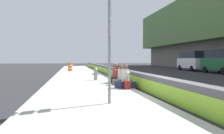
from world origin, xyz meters
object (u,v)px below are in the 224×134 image
object	(u,v)px
seated_person_rear	(116,77)
parked_car_fourth	(222,61)
parked_car_midline	(193,60)
route_sign_post	(110,36)
seated_person_foreground	(125,80)
construction_barrel	(70,67)
fire_hydrant	(96,73)
seated_person_middle	(121,78)
backpack	(127,85)

from	to	relation	value
seated_person_rear	parked_car_fourth	bearing A→B (deg)	-55.34
parked_car_midline	route_sign_post	bearing A→B (deg)	145.94
seated_person_foreground	construction_barrel	xyz separation A→B (m)	(17.01, 2.75, 0.12)
fire_hydrant	seated_person_middle	xyz separation A→B (m)	(-2.97, -1.10, -0.11)
seated_person_middle	parked_car_fourth	xyz separation A→B (m)	(9.99, -13.00, 0.88)
seated_person_foreground	parked_car_fourth	world-z (taller)	parked_car_fourth
route_sign_post	seated_person_middle	world-z (taller)	route_sign_post
parked_car_fourth	construction_barrel	bearing A→B (deg)	70.51
seated_person_foreground	parked_car_fourth	distance (m)	17.39
fire_hydrant	seated_person_middle	size ratio (longest dim) A/B	0.81
fire_hydrant	parked_car_fourth	distance (m)	15.77
seated_person_foreground	backpack	size ratio (longest dim) A/B	2.89
seated_person_middle	parked_car_midline	bearing A→B (deg)	-38.79
construction_barrel	seated_person_foreground	bearing A→B (deg)	-170.82
seated_person_rear	backpack	xyz separation A→B (m)	(-2.86, 0.02, -0.17)
parked_car_fourth	route_sign_post	bearing A→B (deg)	136.48
seated_person_rear	seated_person_foreground	bearing A→B (deg)	-179.44
fire_hydrant	parked_car_fourth	xyz separation A→B (m)	(7.03, -14.10, 0.77)
fire_hydrant	route_sign_post	bearing A→B (deg)	177.31
fire_hydrant	seated_person_rear	distance (m)	2.27
seated_person_middle	parked_car_midline	size ratio (longest dim) A/B	0.21
backpack	parked_car_fourth	world-z (taller)	parked_car_fourth
seated_person_middle	backpack	size ratio (longest dim) A/B	2.70
backpack	parked_car_fourth	bearing A→B (deg)	-47.75
seated_person_foreground	parked_car_fourth	bearing A→B (deg)	-48.95
seated_person_middle	construction_barrel	world-z (taller)	seated_person_middle
seated_person_foreground	fire_hydrant	bearing A→B (deg)	12.86
seated_person_foreground	parked_car_midline	world-z (taller)	parked_car_midline
seated_person_rear	construction_barrel	size ratio (longest dim) A/B	1.22
route_sign_post	seated_person_foreground	world-z (taller)	route_sign_post
parked_car_fourth	parked_car_midline	xyz separation A→B (m)	(6.22, -0.03, 0.00)
seated_person_foreground	backpack	world-z (taller)	seated_person_foreground
fire_hydrant	backpack	size ratio (longest dim) A/B	2.20
backpack	parked_car_fourth	size ratio (longest dim) A/B	0.08
parked_car_midline	seated_person_middle	bearing A→B (deg)	141.21
route_sign_post	seated_person_rear	distance (m)	6.56
route_sign_post	parked_car_midline	world-z (taller)	route_sign_post
seated_person_foreground	construction_barrel	distance (m)	17.23
construction_barrel	parked_car_midline	world-z (taller)	parked_car_midline
seated_person_foreground	seated_person_middle	size ratio (longest dim) A/B	1.07
parked_car_fourth	fire_hydrant	bearing A→B (deg)	116.50
parked_car_fourth	backpack	bearing A→B (deg)	132.25
fire_hydrant	parked_car_midline	xyz separation A→B (m)	(13.25, -14.13, 0.77)
fire_hydrant	parked_car_midline	size ratio (longest dim) A/B	0.17
route_sign_post	seated_person_foreground	bearing A→B (deg)	-19.82
seated_person_middle	route_sign_post	bearing A→B (deg)	164.23
fire_hydrant	seated_person_foreground	world-z (taller)	seated_person_foreground
parked_car_fourth	parked_car_midline	distance (m)	6.22
seated_person_middle	parked_car_midline	distance (m)	20.82
fire_hydrant	seated_person_foreground	bearing A→B (deg)	-167.14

